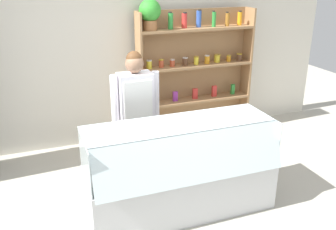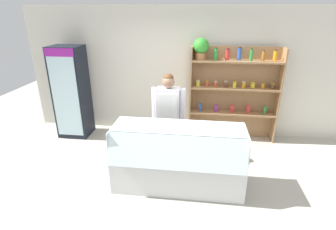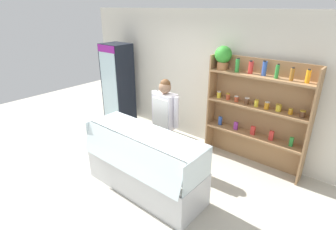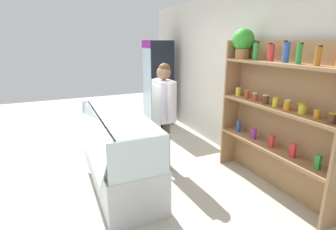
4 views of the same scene
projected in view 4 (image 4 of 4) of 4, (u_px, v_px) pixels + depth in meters
ground_plane at (113, 179)px, 3.78m from camera, size 12.00×12.00×0.00m
back_wall at (241, 78)px, 4.26m from camera, size 6.80×0.10×2.70m
drinks_fridge at (158, 83)px, 6.19m from camera, size 0.63×0.56×1.94m
shelving_unit at (272, 100)px, 3.36m from camera, size 1.79×0.30×2.10m
deli_display_case at (118, 162)px, 3.64m from camera, size 1.98×0.76×1.01m
shop_clerk at (164, 107)px, 3.99m from camera, size 0.58×0.25×1.62m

